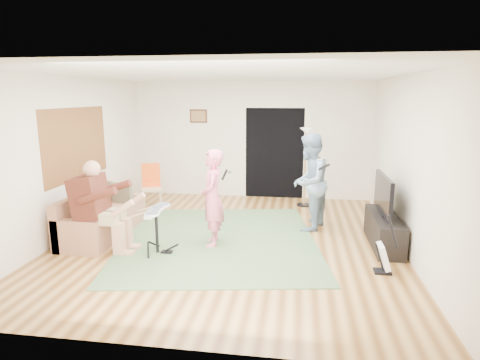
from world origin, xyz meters
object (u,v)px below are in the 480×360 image
drum_kit (157,233)px  dining_chair (153,193)px  singer (212,198)px  tv_cabinet (384,230)px  guitar_spare (384,256)px  torchiere_lamp (305,153)px  television (383,194)px  guitarist (309,182)px  sofa (99,221)px

drum_kit → dining_chair: bearing=111.8°
singer → tv_cabinet: size_ratio=1.11×
guitar_spare → torchiere_lamp: (-1.04, 3.30, 0.93)m
guitar_spare → television: (0.15, 1.07, 0.61)m
singer → guitarist: bearing=114.0°
tv_cabinet → sofa: bearing=-177.6°
drum_kit → guitarist: bearing=33.1°
singer → guitar_spare: (2.53, -0.70, -0.54)m
drum_kit → sofa: bearing=153.1°
singer → tv_cabinet: (2.73, 0.37, -0.53)m
drum_kit → torchiere_lamp: (2.25, 3.08, 0.85)m
guitar_spare → television: bearing=81.7°
television → torchiere_lamp: bearing=118.2°
guitar_spare → singer: bearing=164.5°
drum_kit → dining_chair: size_ratio=0.77×
guitarist → drum_kit: bearing=-38.4°
dining_chair → tv_cabinet: size_ratio=0.68×
singer → torchiere_lamp: (1.49, 2.60, 0.39)m
sofa → television: size_ratio=1.63×
guitarist → dining_chair: guitarist is taller
torchiere_lamp → tv_cabinet: size_ratio=1.22×
television → drum_kit: bearing=-166.2°
drum_kit → singer: (0.77, 0.48, 0.46)m
drum_kit → singer: bearing=32.2°
sofa → guitar_spare: guitar_spare is taller
dining_chair → television: size_ratio=0.83×
sofa → tv_cabinet: 4.79m
drum_kit → television: bearing=13.8°
drum_kit → torchiere_lamp: torchiere_lamp is taller
dining_chair → drum_kit: bearing=-89.6°
torchiere_lamp → tv_cabinet: (1.25, -2.24, -0.92)m
singer → dining_chair: bearing=-147.7°
singer → television: (2.68, 0.37, 0.07)m
television → sofa: bearing=-177.6°
guitar_spare → torchiere_lamp: torchiere_lamp is taller
singer → dining_chair: singer is taller
drum_kit → guitarist: size_ratio=0.43×
singer → television: 2.71m
sofa → singer: 2.12m
guitar_spare → dining_chair: 5.00m
drum_kit → guitar_spare: size_ratio=0.89×
sofa → torchiere_lamp: (3.54, 2.43, 0.91)m
singer → tv_cabinet: 2.81m
television → dining_chair: bearing=160.5°
sofa → torchiere_lamp: size_ratio=1.10×
guitar_spare → dining_chair: (-4.26, 2.63, 0.10)m
television → tv_cabinet: bearing=-0.0°
guitar_spare → guitarist: bearing=119.8°
guitarist → television: size_ratio=1.50×
drum_kit → torchiere_lamp: size_ratio=0.43×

